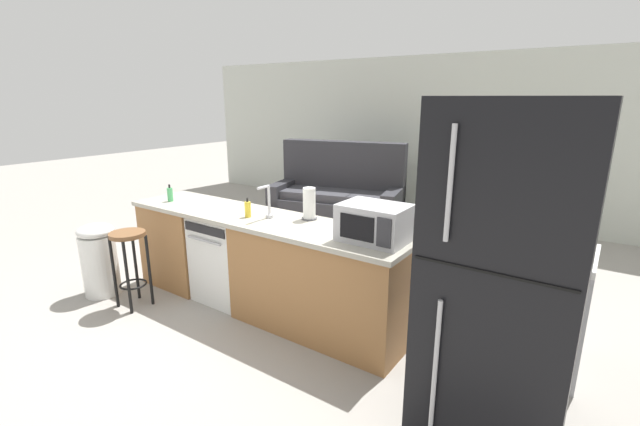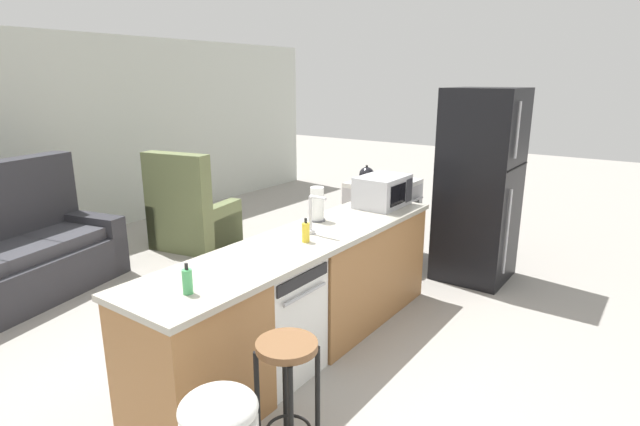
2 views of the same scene
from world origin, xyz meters
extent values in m
plane|color=gray|center=(0.00, 0.00, 0.00)|extent=(24.00, 24.00, 0.00)
cube|color=beige|center=(0.30, 4.20, 1.30)|extent=(10.00, 0.06, 2.60)
cube|color=#9E6B3D|center=(-0.93, 0.00, 0.43)|extent=(0.75, 0.62, 0.86)
cube|color=#9E6B3D|center=(0.83, 0.00, 0.43)|extent=(1.55, 0.62, 0.86)
cube|color=#ADA899|center=(0.15, 0.00, 0.88)|extent=(2.94, 0.66, 0.04)
cube|color=#3F2A18|center=(0.15, 0.00, 0.04)|extent=(2.86, 0.56, 0.08)
cube|color=white|center=(-0.25, 0.00, 0.42)|extent=(0.58, 0.58, 0.84)
cube|color=black|center=(-0.25, -0.30, 0.78)|extent=(0.52, 0.01, 0.08)
cylinder|color=#B2B2B7|center=(-0.25, -0.31, 0.68)|extent=(0.44, 0.02, 0.02)
cube|color=#B7B7BC|center=(2.35, 0.55, 0.42)|extent=(0.76, 0.64, 0.85)
cube|color=black|center=(2.35, 0.22, 0.47)|extent=(0.53, 0.01, 0.43)
cylinder|color=silver|center=(2.35, 0.20, 0.70)|extent=(0.61, 0.03, 0.03)
cube|color=white|center=(2.35, 0.55, 0.88)|extent=(0.76, 0.64, 0.05)
torus|color=black|center=(2.18, 0.42, 0.89)|extent=(0.16, 0.16, 0.01)
torus|color=black|center=(2.52, 0.42, 0.89)|extent=(0.16, 0.16, 0.01)
torus|color=black|center=(2.18, 0.68, 0.89)|extent=(0.16, 0.16, 0.01)
torus|color=black|center=(2.52, 0.68, 0.89)|extent=(0.16, 0.16, 0.01)
cube|color=black|center=(2.35, -0.55, 0.97)|extent=(0.72, 0.70, 1.95)
cylinder|color=#B2B2B7|center=(2.15, -0.92, 1.58)|extent=(0.02, 0.02, 0.52)
cylinder|color=#B2B2B7|center=(2.15, -0.92, 0.60)|extent=(0.02, 0.02, 0.85)
cube|color=black|center=(2.35, -0.90, 1.21)|extent=(0.68, 0.01, 0.01)
cube|color=#B7B7BC|center=(1.32, 0.00, 1.04)|extent=(0.50, 0.36, 0.28)
cube|color=black|center=(1.27, -0.18, 1.04)|extent=(0.27, 0.01, 0.18)
cube|color=#2D2D33|center=(1.49, -0.18, 1.04)|extent=(0.11, 0.01, 0.21)
cylinder|color=silver|center=(0.26, 0.03, 0.92)|extent=(0.07, 0.07, 0.03)
cylinder|color=silver|center=(0.26, 0.03, 1.06)|extent=(0.02, 0.02, 0.26)
cylinder|color=silver|center=(0.26, -0.04, 1.19)|extent=(0.02, 0.14, 0.02)
cylinder|color=#4C4C51|center=(0.57, 0.20, 0.91)|extent=(0.14, 0.14, 0.01)
cylinder|color=white|center=(0.57, 0.20, 1.05)|extent=(0.11, 0.11, 0.27)
cylinder|color=yellow|center=(0.08, -0.06, 0.97)|extent=(0.06, 0.06, 0.14)
cylinder|color=black|center=(0.08, -0.06, 1.06)|extent=(0.02, 0.02, 0.04)
cylinder|color=#4CB266|center=(-1.00, -0.09, 0.97)|extent=(0.06, 0.06, 0.14)
cylinder|color=black|center=(-1.00, -0.09, 1.06)|extent=(0.02, 0.02, 0.04)
sphere|color=black|center=(2.18, 0.68, 0.99)|extent=(0.17, 0.17, 0.17)
sphere|color=black|center=(2.18, 0.68, 1.08)|extent=(0.03, 0.03, 0.03)
cone|color=black|center=(2.26, 0.68, 1.00)|extent=(0.08, 0.04, 0.06)
cylinder|color=brown|center=(-0.88, -0.67, 0.72)|extent=(0.32, 0.32, 0.04)
cylinder|color=black|center=(-0.76, -0.78, 0.35)|extent=(0.03, 0.03, 0.70)
cylinder|color=black|center=(-0.99, -0.56, 0.35)|extent=(0.03, 0.03, 0.70)
cylinder|color=black|center=(-0.76, -0.56, 0.35)|extent=(0.03, 0.03, 0.70)
ellipsoid|color=white|center=(-1.38, -0.71, 0.67)|extent=(0.35, 0.35, 0.14)
cube|color=#2D2D33|center=(-0.77, 2.73, 0.21)|extent=(2.15, 1.34, 0.42)
cube|color=#2D2D33|center=(0.10, 2.94, 0.31)|extent=(0.40, 0.92, 0.62)
cube|color=#3B3B41|center=(-0.76, 2.68, 0.48)|extent=(0.69, 0.74, 0.12)
cube|color=#3B3B41|center=(-0.23, 2.81, 0.48)|extent=(0.69, 0.74, 0.12)
cube|color=#667047|center=(1.33, 2.63, 0.20)|extent=(0.95, 0.99, 0.40)
cube|color=#667047|center=(1.04, 2.57, 0.60)|extent=(0.37, 0.87, 1.20)
cube|color=#667047|center=(1.40, 2.29, 0.28)|extent=(0.82, 0.32, 0.55)
cube|color=#667047|center=(1.26, 2.97, 0.28)|extent=(0.82, 0.32, 0.55)
camera|label=1|loc=(2.73, -2.73, 1.94)|focal=24.00mm
camera|label=2|loc=(-2.62, -2.14, 2.04)|focal=28.00mm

